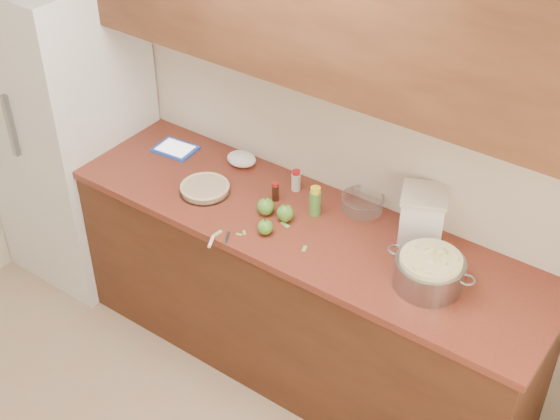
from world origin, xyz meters
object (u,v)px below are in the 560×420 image
Objects in this scene: pie at (205,188)px; flour_canister at (422,215)px; colander at (429,272)px; tablet at (175,149)px.

pie is 1.07m from flour_canister.
colander is 1.74× the size of tablet.
pie is 0.43m from tablet.
pie is at bearing -33.57° from tablet.
pie is at bearing -178.65° from colander.
tablet is (-1.40, -0.09, -0.12)m from flour_canister.
tablet is at bearing 173.73° from colander.
tablet is at bearing -176.29° from flour_canister.
colander is at bearing -11.63° from tablet.
flour_canister is at bearing 15.92° from pie.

